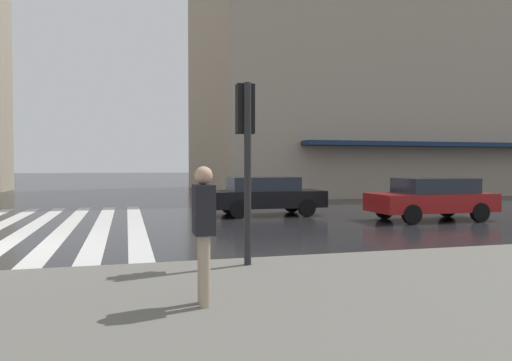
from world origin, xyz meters
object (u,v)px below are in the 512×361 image
object	(u,v)px
traffic_signal_post	(246,134)
car_red	(432,198)
car_black	(266,195)
pedestrian_approaching_kerb	(204,224)

from	to	relation	value
traffic_signal_post	car_red	xyz separation A→B (m)	(5.98, -7.87, -1.62)
car_black	traffic_signal_post	bearing A→B (deg)	161.74
pedestrian_approaching_kerb	traffic_signal_post	bearing A→B (deg)	-25.42
traffic_signal_post	car_red	distance (m)	10.02
traffic_signal_post	pedestrian_approaching_kerb	size ratio (longest dim) A/B	1.83
car_black	car_red	size ratio (longest dim) A/B	1.00
traffic_signal_post	car_red	size ratio (longest dim) A/B	0.75
car_black	pedestrian_approaching_kerb	xyz separation A→B (m)	(-11.26, 4.05, 0.38)
car_black	car_red	xyz separation A→B (m)	(-3.00, -4.91, 0.00)
car_red	pedestrian_approaching_kerb	world-z (taller)	pedestrian_approaching_kerb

